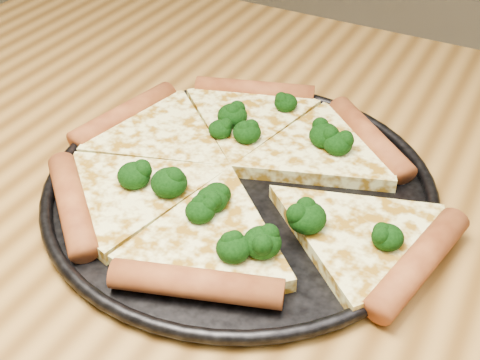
% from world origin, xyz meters
% --- Properties ---
extents(dining_table, '(1.20, 0.90, 0.75)m').
position_xyz_m(dining_table, '(0.00, 0.00, 0.66)').
color(dining_table, olive).
rests_on(dining_table, ground).
extents(pizza_pan, '(0.40, 0.40, 0.02)m').
position_xyz_m(pizza_pan, '(-0.01, -0.00, 0.76)').
color(pizza_pan, black).
rests_on(pizza_pan, dining_table).
extents(pizza, '(0.43, 0.38, 0.03)m').
position_xyz_m(pizza, '(-0.02, 0.01, 0.77)').
color(pizza, '#FFFB9C').
rests_on(pizza, pizza_pan).
extents(broccoli_florets, '(0.28, 0.27, 0.03)m').
position_xyz_m(broccoli_florets, '(0.00, -0.01, 0.78)').
color(broccoli_florets, black).
rests_on(broccoli_florets, pizza).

